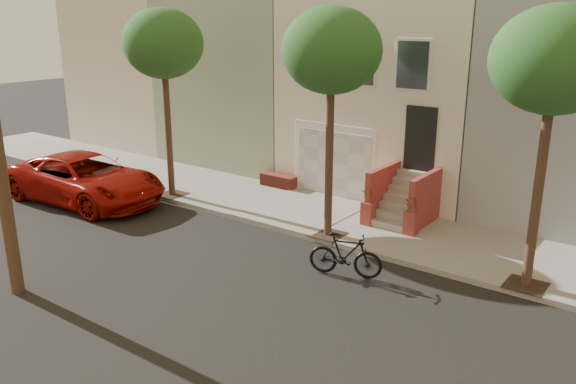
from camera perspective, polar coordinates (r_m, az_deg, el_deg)
The scene contains 9 objects.
ground at distance 14.61m, azimuth -7.93°, elevation -8.28°, with size 90.00×90.00×0.00m, color black.
sidewalk at distance 18.45m, azimuth 3.75°, elevation -2.41°, with size 40.00×3.70×0.15m, color gray.
house_row at distance 22.68m, azimuth 12.14°, elevation 10.18°, with size 33.10×11.70×7.00m.
tree_left at distance 19.93m, azimuth -12.15°, elevation 13.94°, with size 2.70×2.57×6.30m.
tree_mid at distance 15.67m, azimuth 4.29°, elevation 13.52°, with size 2.70×2.57×6.30m.
tree_right at distance 13.54m, azimuth 24.72°, elevation 11.51°, with size 2.70×2.57×6.30m.
utility_pole at distance 6.33m, azimuth 23.49°, elevation 6.39°, with size 23.60×1.22×10.00m.
pickup_truck at distance 21.03m, azimuth -19.27°, elevation 1.24°, with size 2.74×5.94×1.65m, color #950C05.
motorcycle at distance 14.40m, azimuth 5.65°, elevation -6.16°, with size 0.52×1.84×1.10m, color black.
Camera 1 is at (9.41, -9.29, 6.20)m, focal length 36.25 mm.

